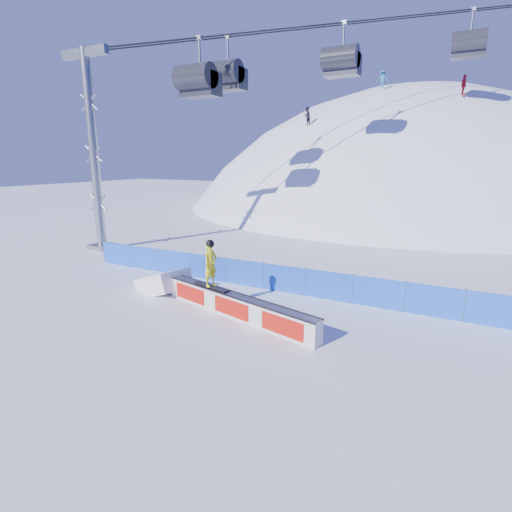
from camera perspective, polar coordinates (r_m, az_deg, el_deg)
The scene contains 8 objects.
ground at distance 13.87m, azimuth -3.73°, elevation -10.50°, with size 160.00×160.00×0.00m, color white.
snow_hill at distance 58.20m, azimuth 19.14°, elevation -11.14°, with size 64.00×64.00×64.00m.
safety_fence at distance 17.40m, azimuth 4.01°, elevation -3.30°, with size 22.05×0.05×1.30m.
chairlift at distance 39.90m, azimuth 27.44°, elevation 28.61°, with size 40.80×41.70×22.00m.
rail_box at distance 14.76m, azimuth -2.92°, elevation -7.14°, with size 7.19×2.35×0.88m.
snow_ramp at distance 18.26m, azimuth -13.05°, elevation -4.79°, with size 2.29×1.53×0.86m, color white, non-canonical shape.
snowboarder at distance 15.29m, azimuth -6.50°, elevation -1.13°, with size 1.80×0.76×1.86m.
distant_skiers at distance 41.07m, azimuth 20.33°, elevation 20.87°, with size 17.68×7.56×5.47m.
Camera 1 is at (6.68, -10.75, 5.67)m, focal length 28.00 mm.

